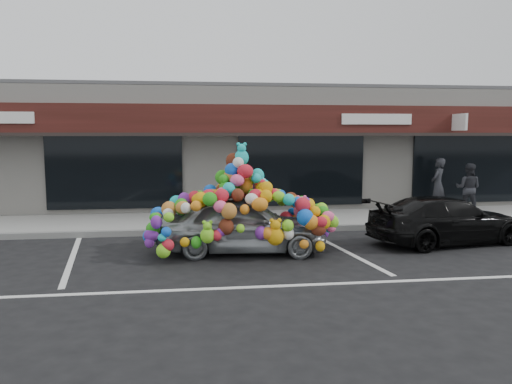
{
  "coord_description": "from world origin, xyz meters",
  "views": [
    {
      "loc": [
        -0.68,
        -10.67,
        2.65
      ],
      "look_at": [
        0.94,
        1.4,
        1.24
      ],
      "focal_mm": 35.0,
      "sensor_mm": 36.0,
      "label": 1
    }
  ],
  "objects": [
    {
      "name": "parking_stripe_mid",
      "position": [
        2.8,
        0.2,
        0.0
      ],
      "size": [
        0.73,
        4.37,
        0.01
      ],
      "primitive_type": "cube",
      "rotation": [
        0.0,
        0.0,
        0.14
      ],
      "color": "silver",
      "rests_on": "ground"
    },
    {
      "name": "toy_car",
      "position": [
        0.49,
        0.29,
        0.8
      ],
      "size": [
        2.76,
        4.18,
        2.34
      ],
      "rotation": [
        0.0,
        0.0,
        1.48
      ],
      "color": "gray",
      "rests_on": "ground"
    },
    {
      "name": "black_sedan",
      "position": [
        5.52,
        0.57,
        0.58
      ],
      "size": [
        2.3,
        4.19,
        1.15
      ],
      "primitive_type": "imported",
      "rotation": [
        0.0,
        0.0,
        1.75
      ],
      "color": "black",
      "rests_on": "ground"
    },
    {
      "name": "sidewalk",
      "position": [
        0.0,
        4.0,
        0.07
      ],
      "size": [
        26.0,
        3.0,
        0.15
      ],
      "primitive_type": "cube",
      "color": "gray",
      "rests_on": "ground"
    },
    {
      "name": "shop_building",
      "position": [
        0.0,
        8.44,
        2.16
      ],
      "size": [
        24.0,
        7.2,
        4.31
      ],
      "color": "silver",
      "rests_on": "ground"
    },
    {
      "name": "parking_stripe_left",
      "position": [
        -3.2,
        0.2,
        0.0
      ],
      "size": [
        0.73,
        4.37,
        0.01
      ],
      "primitive_type": "cube",
      "rotation": [
        0.0,
        0.0,
        0.14
      ],
      "color": "silver",
      "rests_on": "ground"
    },
    {
      "name": "lane_line",
      "position": [
        2.0,
        -2.3,
        0.0
      ],
      "size": [
        14.0,
        0.12,
        0.01
      ],
      "primitive_type": "cube",
      "color": "silver",
      "rests_on": "ground"
    },
    {
      "name": "ground",
      "position": [
        0.0,
        0.0,
        0.0
      ],
      "size": [
        90.0,
        90.0,
        0.0
      ],
      "primitive_type": "plane",
      "color": "black",
      "rests_on": "ground"
    },
    {
      "name": "pedestrian_b",
      "position": [
        8.15,
        4.11,
        0.94
      ],
      "size": [
        0.98,
        0.94,
        1.58
      ],
      "primitive_type": "imported",
      "rotation": [
        0.0,
        0.0,
        2.51
      ],
      "color": "black",
      "rests_on": "sidewalk"
    },
    {
      "name": "kerb",
      "position": [
        0.0,
        2.5,
        0.07
      ],
      "size": [
        26.0,
        0.18,
        0.16
      ],
      "primitive_type": "cube",
      "color": "slate",
      "rests_on": "ground"
    },
    {
      "name": "pedestrian_a",
      "position": [
        7.42,
        4.69,
        1.02
      ],
      "size": [
        0.74,
        0.74,
        1.73
      ],
      "primitive_type": "imported",
      "rotation": [
        0.0,
        0.0,
        3.91
      ],
      "color": "black",
      "rests_on": "sidewalk"
    }
  ]
}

